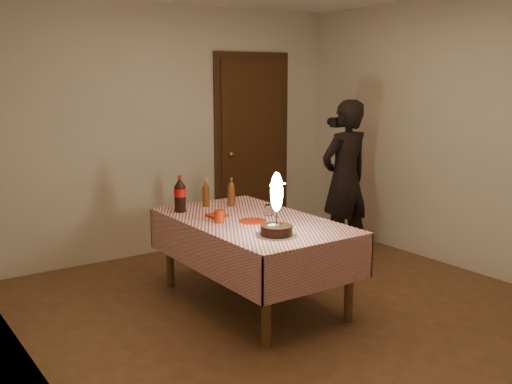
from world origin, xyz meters
The scene contains 12 objects.
ground centered at (0.00, 0.00, 0.00)m, with size 4.00×4.50×0.01m, color brown.
room_shell centered at (0.03, 0.08, 1.65)m, with size 4.04×4.54×2.62m.
dining_table centered at (-0.20, 0.46, 0.62)m, with size 1.02×1.72×0.71m.
birthday_cake centered at (-0.34, -0.05, 0.85)m, with size 0.30×0.30×0.47m.
red_plate centered at (-0.24, 0.40, 0.72)m, with size 0.22×0.22×0.01m, color red.
red_cup centered at (-0.48, 0.53, 0.76)m, with size 0.08×0.08×0.10m, color #B6290C.
clear_cup centered at (-0.01, 0.50, 0.76)m, with size 0.07×0.07×0.09m, color white.
napkin_stack centered at (-0.39, 0.71, 0.72)m, with size 0.15×0.15×0.02m, color #AA2D13.
cola_bottle centered at (-0.55, 1.05, 0.87)m, with size 0.10×0.10×0.32m.
amber_bottle_left centered at (-0.26, 1.11, 0.83)m, with size 0.06×0.06×0.26m.
amber_bottle_right centered at (-0.06, 1.01, 0.83)m, with size 0.06×0.06×0.26m.
photographer centered at (1.32, 1.00, 0.82)m, with size 0.61×0.45×1.63m.
Camera 1 is at (-2.88, -3.46, 1.87)m, focal length 42.00 mm.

